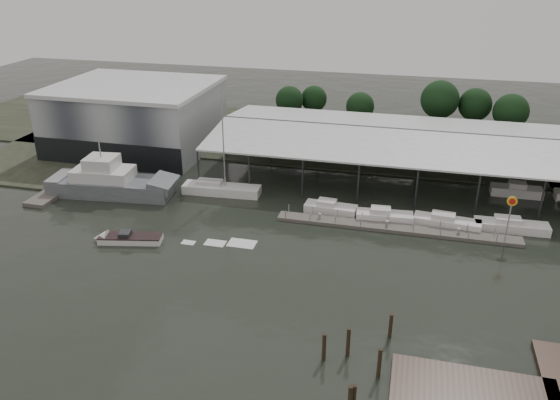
% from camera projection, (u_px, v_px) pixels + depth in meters
% --- Properties ---
extents(ground, '(200.00, 200.00, 0.00)m').
position_uv_depth(ground, '(247.00, 256.00, 58.10)').
color(ground, black).
rests_on(ground, ground).
extents(land_strip_far, '(140.00, 30.00, 0.30)m').
position_uv_depth(land_strip_far, '(318.00, 137.00, 95.17)').
color(land_strip_far, '#3F4433').
rests_on(land_strip_far, ground).
extents(land_strip_west, '(20.00, 40.00, 0.30)m').
position_uv_depth(land_strip_west, '(76.00, 141.00, 93.38)').
color(land_strip_west, '#3F4433').
rests_on(land_strip_west, ground).
extents(storage_warehouse, '(24.50, 20.50, 10.50)m').
position_uv_depth(storage_warehouse, '(136.00, 116.00, 88.54)').
color(storage_warehouse, '#9DA4A8').
rests_on(storage_warehouse, ground).
extents(covered_boat_shed, '(58.24, 24.00, 6.96)m').
position_uv_depth(covered_boat_shed, '(421.00, 135.00, 76.56)').
color(covered_boat_shed, white).
rests_on(covered_boat_shed, ground).
extents(trawler_dock, '(3.00, 18.00, 0.50)m').
position_uv_depth(trawler_dock, '(73.00, 180.00, 76.98)').
color(trawler_dock, '#5E5A53').
rests_on(trawler_dock, ground).
extents(floating_dock, '(28.00, 2.00, 1.40)m').
position_uv_depth(floating_dock, '(396.00, 228.00, 63.54)').
color(floating_dock, '#5E5A53').
rests_on(floating_dock, ground).
extents(shell_fuel_sign, '(1.10, 0.18, 5.55)m').
position_uv_depth(shell_fuel_sign, '(510.00, 210.00, 59.35)').
color(shell_fuel_sign, gray).
rests_on(shell_fuel_sign, ground).
extents(boardwalk_platform, '(15.00, 12.00, 0.50)m').
position_uv_depth(boardwalk_platform, '(511.00, 400.00, 39.11)').
color(boardwalk_platform, '#372316').
rests_on(boardwalk_platform, ground).
extents(grey_trawler, '(17.39, 6.86, 8.84)m').
position_uv_depth(grey_trawler, '(112.00, 183.00, 72.53)').
color(grey_trawler, slate).
rests_on(grey_trawler, ground).
extents(white_sailboat, '(10.53, 3.22, 14.43)m').
position_uv_depth(white_sailboat, '(220.00, 189.00, 72.95)').
color(white_sailboat, white).
rests_on(white_sailboat, ground).
extents(speedboat_underway, '(18.47, 5.70, 2.00)m').
position_uv_depth(speedboat_underway, '(125.00, 239.00, 60.87)').
color(speedboat_underway, white).
rests_on(speedboat_underway, ground).
extents(moored_cruiser_0, '(6.54, 2.63, 1.70)m').
position_uv_depth(moored_cruiser_0, '(330.00, 208.00, 67.63)').
color(moored_cruiser_0, white).
rests_on(moored_cruiser_0, ground).
extents(moored_cruiser_1, '(6.85, 2.69, 1.70)m').
position_uv_depth(moored_cruiser_1, '(384.00, 216.00, 65.60)').
color(moored_cruiser_1, white).
rests_on(moored_cruiser_1, ground).
extents(moored_cruiser_2, '(7.83, 2.97, 1.70)m').
position_uv_depth(moored_cruiser_2, '(446.00, 222.00, 64.15)').
color(moored_cruiser_2, white).
rests_on(moored_cruiser_2, ground).
extents(moored_cruiser_3, '(8.31, 2.45, 1.70)m').
position_uv_depth(moored_cruiser_3, '(511.00, 226.00, 63.25)').
color(moored_cruiser_3, white).
rests_on(moored_cruiser_3, ground).
extents(mooring_pilings, '(5.23, 9.88, 3.42)m').
position_uv_depth(mooring_pilings, '(357.00, 366.00, 41.24)').
color(mooring_pilings, '#322819').
rests_on(mooring_pilings, ground).
extents(horizon_tree_line, '(66.28, 9.66, 9.78)m').
position_uv_depth(horizon_tree_line, '(473.00, 108.00, 92.23)').
color(horizon_tree_line, black).
rests_on(horizon_tree_line, ground).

